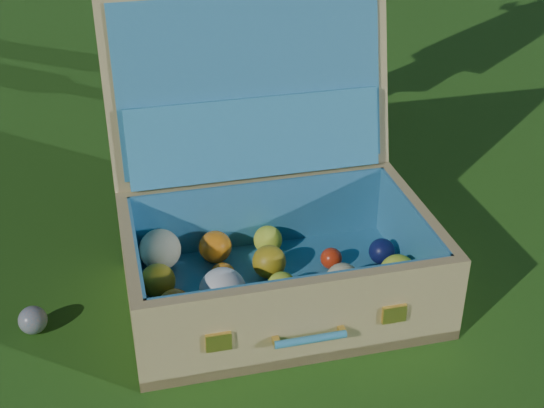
{
  "coord_description": "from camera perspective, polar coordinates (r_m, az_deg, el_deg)",
  "views": [
    {
      "loc": [
        -0.28,
        -1.56,
        1.08
      ],
      "look_at": [
        0.02,
        -0.09,
        0.21
      ],
      "focal_mm": 50.0,
      "sensor_mm": 36.0,
      "label": 1
    }
  ],
  "objects": [
    {
      "name": "suitcase",
      "position": [
        1.75,
        -0.42,
        -0.6
      ],
      "size": [
        0.71,
        0.66,
        0.65
      ],
      "rotation": [
        0.0,
        0.0,
        0.04
      ],
      "color": "tan",
      "rests_on": "ground"
    },
    {
      "name": "ground",
      "position": [
        1.92,
        -1.02,
        -4.12
      ],
      "size": [
        60.0,
        60.0,
        0.0
      ],
      "primitive_type": "plane",
      "color": "#215114",
      "rests_on": "ground"
    },
    {
      "name": "stray_ball",
      "position": [
        1.75,
        -17.57,
        -8.33
      ],
      "size": [
        0.06,
        0.06,
        0.06
      ],
      "primitive_type": "sphere",
      "color": "teal",
      "rests_on": "ground"
    }
  ]
}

